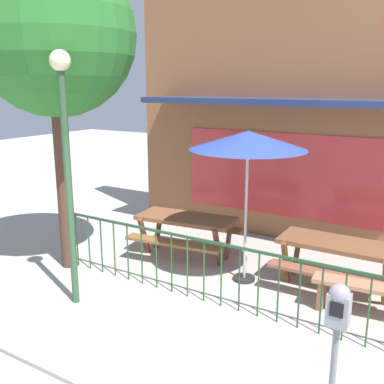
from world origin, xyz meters
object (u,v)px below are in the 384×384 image
Objects in this scene: patio_umbrella at (248,141)px; street_tree at (54,35)px; patio_bench at (365,293)px; parking_meter_near at (337,325)px; picnic_table_left at (186,225)px; picnic_table_right at (338,252)px; street_lamp at (66,143)px.

street_tree is (-2.90, -1.07, 1.60)m from patio_umbrella.
patio_bench is 2.76m from parking_meter_near.
picnic_table_left is at bearing 137.33° from parking_meter_near.
patio_umbrella is 3.48m from street_tree.
patio_umbrella is 3.67m from parking_meter_near.
patio_umbrella is (-1.37, -0.47, 1.68)m from picnic_table_right.
patio_umbrella reaches higher than picnic_table_left.
picnic_table_right is 2.22m from patio_umbrella.
parking_meter_near is 0.30× the size of street_tree.
patio_umbrella is 0.47× the size of street_tree.
street_lamp is (-1.81, -1.99, 0.08)m from patio_umbrella.
patio_umbrella is 1.72× the size of patio_bench.
patio_bench is (3.28, -0.59, -0.26)m from picnic_table_left.
street_tree is at bearing -169.85° from patio_bench.
street_lamp is (-3.91, 0.83, 1.14)m from parking_meter_near.
street_tree is at bearing 140.02° from street_lamp.
street_tree is 2.09m from street_lamp.
picnic_table_left is 4.77m from parking_meter_near.
street_tree reaches higher than patio_umbrella.
patio_bench is 0.90× the size of parking_meter_near.
parking_meter_near reaches higher than picnic_table_right.
picnic_table_left is at bearing 43.51° from street_tree.
patio_bench is (1.91, -0.21, -1.94)m from patio_umbrella.
street_tree is (-4.27, -1.54, 3.28)m from picnic_table_right.
parking_meter_near is 4.16m from street_lamp.
street_tree reaches higher than parking_meter_near.
street_lamp is at bearing -100.40° from picnic_table_left.
parking_meter_near is (2.11, -2.82, -1.06)m from patio_umbrella.
picnic_table_left is 1.08× the size of picnic_table_right.
picnic_table_left is 3.90m from street_tree.
parking_meter_near is (0.74, -3.28, 0.61)m from picnic_table_right.
parking_meter_near is (3.48, -3.20, 0.61)m from picnic_table_left.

